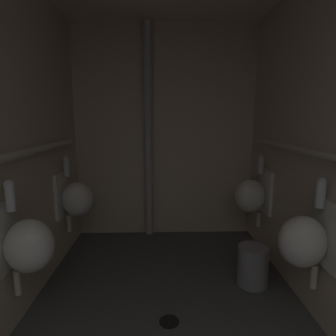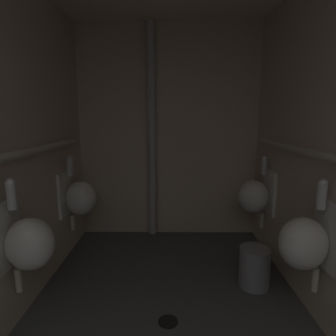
{
  "view_description": "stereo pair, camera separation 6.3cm",
  "coord_description": "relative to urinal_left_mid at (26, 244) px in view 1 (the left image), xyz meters",
  "views": [
    {
      "loc": [
        -0.04,
        -0.02,
        1.4
      ],
      "look_at": [
        0.0,
        1.91,
        1.05
      ],
      "focal_mm": 29.78,
      "sensor_mm": 36.0,
      "label": 1
    },
    {
      "loc": [
        0.02,
        -0.02,
        1.4
      ],
      "look_at": [
        0.0,
        1.91,
        1.05
      ],
      "focal_mm": 29.78,
      "sensor_mm": 36.0,
      "label": 2
    }
  ],
  "objects": [
    {
      "name": "standpipe_back_wall",
      "position": [
        0.7,
        1.53,
        0.6
      ],
      "size": [
        0.09,
        0.09,
        2.38
      ],
      "primitive_type": "cylinder",
      "color": "#B2B2B2",
      "rests_on": "ground"
    },
    {
      "name": "waste_bin",
      "position": [
        1.61,
        0.5,
        -0.45
      ],
      "size": [
        0.25,
        0.25,
        0.34
      ],
      "primitive_type": "cylinder",
      "color": "gray",
      "rests_on": "ground"
    },
    {
      "name": "wall_back",
      "position": [
        0.89,
        1.64,
        0.6
      ],
      "size": [
        2.19,
        0.06,
        2.43
      ],
      "primitive_type": "cube",
      "color": "beige",
      "rests_on": "ground"
    },
    {
      "name": "urinal_right_mid",
      "position": [
        1.78,
        0.02,
        0.0
      ],
      "size": [
        0.32,
        0.3,
        0.76
      ],
      "color": "silver"
    },
    {
      "name": "urinal_left_far",
      "position": [
        0.0,
        1.01,
        0.0
      ],
      "size": [
        0.32,
        0.3,
        0.76
      ],
      "color": "silver"
    },
    {
      "name": "urinal_left_mid",
      "position": [
        0.0,
        0.0,
        0.0
      ],
      "size": [
        0.32,
        0.3,
        0.76
      ],
      "color": "silver"
    },
    {
      "name": "floor_drain",
      "position": [
        0.9,
        0.07,
        -0.62
      ],
      "size": [
        0.14,
        0.14,
        0.01
      ],
      "primitive_type": "cylinder",
      "color": "black",
      "rests_on": "ground"
    },
    {
      "name": "urinal_right_far",
      "position": [
        1.78,
        1.08,
        0.0
      ],
      "size": [
        0.32,
        0.3,
        0.76
      ],
      "color": "silver"
    },
    {
      "name": "floor",
      "position": [
        0.89,
        -0.0,
        -0.66
      ],
      "size": [
        2.19,
        3.35,
        0.08
      ],
      "primitive_type": "cube",
      "color": "#4C4F4C",
      "rests_on": "ground"
    },
    {
      "name": "supply_pipe_right",
      "position": [
        1.86,
        0.0,
        0.54
      ],
      "size": [
        0.06,
        2.62,
        0.06
      ],
      "color": "beige"
    }
  ]
}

